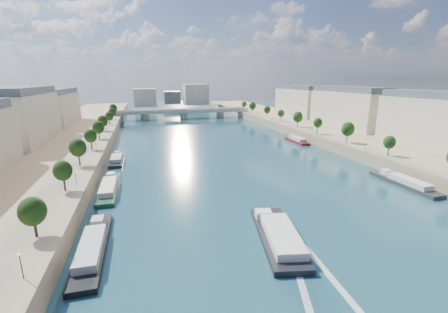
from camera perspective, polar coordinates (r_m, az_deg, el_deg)
ground at (r=123.61m, az=1.35°, el=-0.97°), size 700.00×700.00×0.00m
quay_left at (r=123.94m, az=-32.48°, el=-2.09°), size 44.00×520.00×5.00m
quay_right at (r=158.89m, az=27.10°, el=1.86°), size 44.00×520.00×5.00m
pave_left at (r=119.60m, az=-25.80°, el=-0.50°), size 14.00×520.00×0.10m
pave_right at (r=148.76m, az=22.92°, el=2.55°), size 14.00×520.00×0.10m
trees_left at (r=120.00m, az=-24.99°, el=2.31°), size 4.80×268.80×8.26m
trees_right at (r=154.50m, az=20.27°, el=5.26°), size 4.80×268.80×8.26m
lamps_left at (r=108.60m, az=-24.52°, el=-0.28°), size 0.36×200.36×4.28m
lamps_right at (r=149.48m, az=20.50°, el=3.90°), size 0.36×200.36×4.28m
buildings_right at (r=174.33m, az=28.20°, el=7.40°), size 16.00×226.00×23.20m
skyline at (r=336.12m, az=-9.10°, el=11.32°), size 79.00×42.00×22.00m
bridge at (r=258.58m, az=-7.72°, el=8.28°), size 112.00×12.00×8.15m
tour_barge at (r=66.81m, az=10.25°, el=-14.59°), size 12.36×26.79×3.65m
wake at (r=55.35m, az=18.23°, el=-23.19°), size 12.69×26.01×0.04m
moored_barges_left at (r=67.11m, az=-23.77°, el=-15.66°), size 5.00×153.84×3.60m
moored_barges_right at (r=106.15m, az=35.00°, el=-5.92°), size 5.00×158.30×3.60m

